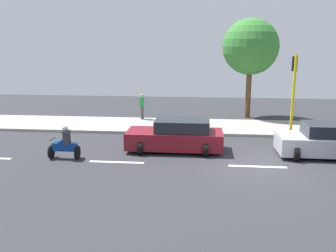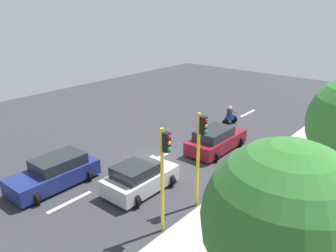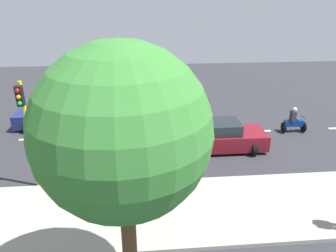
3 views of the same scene
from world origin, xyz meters
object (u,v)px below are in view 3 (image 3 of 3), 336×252
object	(u,v)px
car_maroon	(219,136)
motorcycle	(294,122)
car_silver	(88,139)
traffic_light_corner	(90,120)
car_dark_blue	(57,115)
street_tree_north	(123,133)
traffic_light_midblock	(26,122)

from	to	relation	value
car_maroon	motorcycle	world-z (taller)	motorcycle
car_silver	motorcycle	world-z (taller)	motorcycle
traffic_light_corner	car_silver	bearing A→B (deg)	-166.61
car_maroon	motorcycle	size ratio (longest dim) A/B	2.97
car_dark_blue	motorcycle	xyz separation A→B (m)	(2.17, 13.91, -0.07)
car_maroon	traffic_light_corner	size ratio (longest dim) A/B	1.01
car_maroon	traffic_light_corner	distance (m)	6.93
car_dark_blue	street_tree_north	distance (m)	13.88
car_maroon	car_silver	world-z (taller)	same
car_dark_blue	traffic_light_corner	xyz separation A→B (m)	(6.73, 3.13, 2.22)
car_silver	traffic_light_corner	xyz separation A→B (m)	(3.04, 0.72, 2.22)
motorcycle	traffic_light_midblock	bearing A→B (deg)	-70.91
motorcycle	street_tree_north	world-z (taller)	street_tree_north
street_tree_north	car_silver	bearing A→B (deg)	-164.91
traffic_light_corner	motorcycle	bearing A→B (deg)	112.96
car_maroon	traffic_light_midblock	distance (m)	9.09
car_dark_blue	traffic_light_midblock	distance (m)	7.13
traffic_light_corner	car_dark_blue	bearing A→B (deg)	-155.07
car_dark_blue	street_tree_north	world-z (taller)	street_tree_north
car_dark_blue	motorcycle	distance (m)	14.08
car_maroon	car_dark_blue	size ratio (longest dim) A/B	1.00
traffic_light_corner	street_tree_north	xyz separation A→B (m)	(5.65, 1.62, 1.87)
car_silver	street_tree_north	xyz separation A→B (m)	(8.69, 2.34, 4.09)
car_maroon	traffic_light_corner	bearing A→B (deg)	-64.75
traffic_light_corner	traffic_light_midblock	world-z (taller)	same
car_maroon	traffic_light_corner	world-z (taller)	traffic_light_corner
car_maroon	traffic_light_midblock	size ratio (longest dim) A/B	1.01
traffic_light_midblock	street_tree_north	distance (m)	7.19
car_maroon	motorcycle	xyz separation A→B (m)	(-1.77, 4.84, -0.07)
car_silver	traffic_light_midblock	world-z (taller)	traffic_light_midblock
car_silver	motorcycle	bearing A→B (deg)	97.59
motorcycle	street_tree_north	xyz separation A→B (m)	(10.22, -9.16, 4.16)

